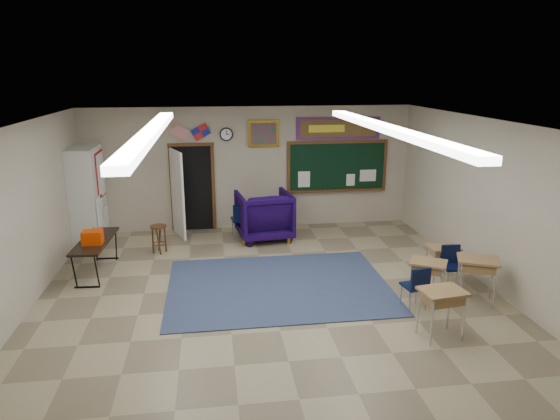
{
  "coord_description": "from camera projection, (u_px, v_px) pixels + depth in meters",
  "views": [
    {
      "loc": [
        -0.95,
        -7.55,
        3.8
      ],
      "look_at": [
        0.33,
        1.5,
        1.25
      ],
      "focal_mm": 32.0,
      "sensor_mm": 36.0,
      "label": 1
    }
  ],
  "objects": [
    {
      "name": "floor",
      "position": [
        273.0,
        307.0,
        8.35
      ],
      "size": [
        9.0,
        9.0,
        0.0
      ],
      "primitive_type": "plane",
      "color": "gray",
      "rests_on": "ground"
    },
    {
      "name": "back_wall",
      "position": [
        250.0,
        168.0,
        12.24
      ],
      "size": [
        8.0,
        0.04,
        3.0
      ],
      "primitive_type": "cube",
      "color": "#B4AC92",
      "rests_on": "floor"
    },
    {
      "name": "front_wall",
      "position": [
        350.0,
        397.0,
        3.66
      ],
      "size": [
        8.0,
        0.04,
        3.0
      ],
      "primitive_type": "cube",
      "color": "#B4AC92",
      "rests_on": "floor"
    },
    {
      "name": "left_wall",
      "position": [
        6.0,
        232.0,
        7.41
      ],
      "size": [
        0.04,
        9.0,
        3.0
      ],
      "primitive_type": "cube",
      "color": "#B4AC92",
      "rests_on": "floor"
    },
    {
      "name": "right_wall",
      "position": [
        506.0,
        211.0,
        8.49
      ],
      "size": [
        0.04,
        9.0,
        3.0
      ],
      "primitive_type": "cube",
      "color": "#B4AC92",
      "rests_on": "floor"
    },
    {
      "name": "ceiling",
      "position": [
        272.0,
        126.0,
        7.55
      ],
      "size": [
        8.0,
        9.0,
        0.04
      ],
      "primitive_type": "cube",
      "color": "silver",
      "rests_on": "back_wall"
    },
    {
      "name": "area_rug",
      "position": [
        278.0,
        286.0,
        9.14
      ],
      "size": [
        4.0,
        3.0,
        0.02
      ],
      "primitive_type": "cube",
      "color": "navy",
      "rests_on": "floor"
    },
    {
      "name": "fluorescent_strips",
      "position": [
        272.0,
        130.0,
        7.56
      ],
      "size": [
        3.86,
        6.0,
        0.1
      ],
      "primitive_type": null,
      "color": "white",
      "rests_on": "ceiling"
    },
    {
      "name": "doorway",
      "position": [
        188.0,
        189.0,
        12.01
      ],
      "size": [
        1.1,
        0.89,
        2.16
      ],
      "color": "black",
      "rests_on": "back_wall"
    },
    {
      "name": "chalkboard",
      "position": [
        337.0,
        168.0,
        12.51
      ],
      "size": [
        2.55,
        0.14,
        1.3
      ],
      "color": "#543218",
      "rests_on": "back_wall"
    },
    {
      "name": "bulletin_board",
      "position": [
        338.0,
        128.0,
        12.25
      ],
      "size": [
        2.1,
        0.05,
        0.55
      ],
      "color": "#AF0F11",
      "rests_on": "back_wall"
    },
    {
      "name": "framed_art_print",
      "position": [
        264.0,
        134.0,
        12.03
      ],
      "size": [
        0.75,
        0.05,
        0.65
      ],
      "color": "olive",
      "rests_on": "back_wall"
    },
    {
      "name": "wall_clock",
      "position": [
        226.0,
        134.0,
        11.91
      ],
      "size": [
        0.32,
        0.05,
        0.32
      ],
      "color": "black",
      "rests_on": "back_wall"
    },
    {
      "name": "wall_flags",
      "position": [
        190.0,
        129.0,
        11.73
      ],
      "size": [
        1.16,
        0.06,
        0.7
      ],
      "primitive_type": null,
      "color": "red",
      "rests_on": "back_wall"
    },
    {
      "name": "storage_cabinet",
      "position": [
        88.0,
        196.0,
        11.23
      ],
      "size": [
        0.59,
        1.25,
        2.2
      ],
      "color": "silver",
      "rests_on": "floor"
    },
    {
      "name": "wingback_armchair",
      "position": [
        264.0,
        215.0,
        11.63
      ],
      "size": [
        1.34,
        1.37,
        1.12
      ],
      "primitive_type": "imported",
      "rotation": [
        0.0,
        0.0,
        3.27
      ],
      "color": "#130532",
      "rests_on": "floor"
    },
    {
      "name": "student_chair_reading",
      "position": [
        240.0,
        220.0,
        11.73
      ],
      "size": [
        0.46,
        0.46,
        0.85
      ],
      "primitive_type": null,
      "rotation": [
        0.0,
        0.0,
        3.24
      ],
      "color": "black",
      "rests_on": "floor"
    },
    {
      "name": "student_chair_desk_a",
      "position": [
        414.0,
        287.0,
        8.19
      ],
      "size": [
        0.44,
        0.44,
        0.77
      ],
      "primitive_type": null,
      "rotation": [
        0.0,
        0.0,
        3.3
      ],
      "color": "black",
      "rests_on": "floor"
    },
    {
      "name": "student_chair_desk_b",
      "position": [
        453.0,
        268.0,
        8.97
      ],
      "size": [
        0.41,
        0.41,
        0.77
      ],
      "primitive_type": null,
      "rotation": [
        0.0,
        0.0,
        -0.06
      ],
      "color": "black",
      "rests_on": "floor"
    },
    {
      "name": "student_desk_front_left",
      "position": [
        427.0,
        279.0,
        8.5
      ],
      "size": [
        0.73,
        0.68,
        0.71
      ],
      "rotation": [
        0.0,
        0.0,
        -0.53
      ],
      "color": "#9F7A4A",
      "rests_on": "floor"
    },
    {
      "name": "student_desk_front_right",
      "position": [
        442.0,
        261.0,
        9.34
      ],
      "size": [
        0.56,
        0.42,
        0.66
      ],
      "rotation": [
        0.0,
        0.0,
        0.02
      ],
      "color": "#9F7A4A",
      "rests_on": "floor"
    },
    {
      "name": "student_desk_back_left",
      "position": [
        441.0,
        311.0,
        7.28
      ],
      "size": [
        0.69,
        0.55,
        0.76
      ],
      "rotation": [
        0.0,
        0.0,
        0.13
      ],
      "color": "#9F7A4A",
      "rests_on": "floor"
    },
    {
      "name": "student_desk_back_right",
      "position": [
        476.0,
        278.0,
        8.4
      ],
      "size": [
        0.8,
        0.72,
        0.79
      ],
      "rotation": [
        0.0,
        0.0,
        -0.41
      ],
      "color": "#9F7A4A",
      "rests_on": "floor"
    },
    {
      "name": "folding_table",
      "position": [
        96.0,
        255.0,
        9.66
      ],
      "size": [
        0.65,
        1.66,
        0.93
      ],
      "rotation": [
        0.0,
        0.0,
        -0.06
      ],
      "color": "black",
      "rests_on": "floor"
    },
    {
      "name": "wooden_stool",
      "position": [
        159.0,
        239.0,
        10.76
      ],
      "size": [
        0.35,
        0.35,
        0.61
      ],
      "color": "#493116",
      "rests_on": "floor"
    }
  ]
}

